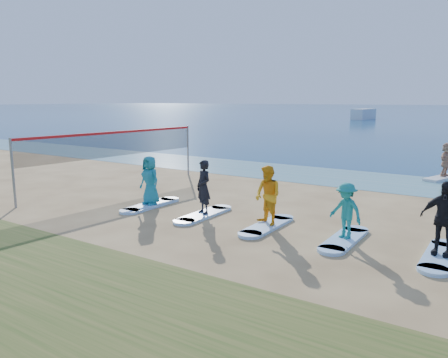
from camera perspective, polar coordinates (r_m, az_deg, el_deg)
The scene contains 16 objects.
ground at distance 13.94m, azimuth -5.69°, elevation -5.56°, with size 600.00×600.00×0.00m, color tan.
shallow_water at distance 22.86m, azimuth 11.09°, elevation 0.60°, with size 600.00×600.00×0.00m, color teal.
volleyball_net at distance 19.34m, azimuth -13.94°, elevation 4.40°, with size 0.89×9.05×2.50m.
paddleboard at distance 23.89m, azimuth 26.87°, elevation 0.21°, with size 0.70×3.00×0.12m, color silver.
paddleboarder at distance 23.77m, azimuth 27.05°, elevation 2.29°, with size 1.51×0.48×1.63m, color tan.
boat_offshore_a at distance 88.71m, azimuth 17.73°, elevation 7.44°, with size 2.31×7.75×1.98m, color silver.
surfboard_0 at distance 16.01m, azimuth -9.55°, elevation -3.39°, with size 0.70×2.20×0.09m, color #A4D4FF.
student_0 at distance 15.82m, azimuth -9.65°, elevation -0.16°, with size 0.85×0.55×1.75m, color teal.
surfboard_1 at distance 14.55m, azimuth -2.66°, elevation -4.66°, with size 0.70×2.20×0.09m, color #A4D4FF.
student_1 at distance 14.33m, azimuth -2.69°, elevation -1.05°, with size 0.65×0.43×1.78m, color black.
surfboard_2 at distance 13.34m, azimuth 5.67°, elevation -6.10°, with size 0.70×2.20×0.09m, color #A4D4FF.
student_2 at distance 13.10m, azimuth 5.74°, elevation -2.16°, with size 0.87×0.68×1.79m, color #F4A719.
surfboard_3 at distance 12.47m, azimuth 15.44°, elevation -7.61°, with size 0.70×2.20×0.09m, color #A4D4FF.
student_3 at distance 12.25m, azimuth 15.63°, elevation -4.00°, with size 0.99×0.57×1.53m, color teal.
surfboard_4 at distance 12.02m, azimuth 26.38°, elevation -9.04°, with size 0.70×2.20×0.09m, color #A4D4FF.
student_4 at distance 11.75m, azimuth 26.76°, elevation -4.62°, with size 1.07×0.45×1.82m, color black.
Camera 1 is at (8.48, -10.39, 3.82)m, focal length 35.00 mm.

